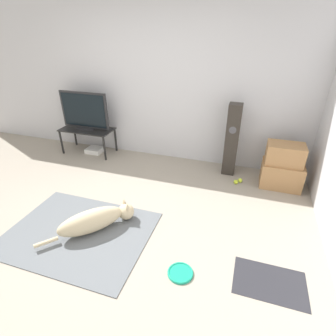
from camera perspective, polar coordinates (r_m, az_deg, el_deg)
name	(u,v)px	position (r m, az deg, el deg)	size (l,w,h in m)	color
ground_plane	(95,224)	(3.35, -15.68, -11.73)	(12.00, 12.00, 0.00)	#9E9384
wall_back	(153,83)	(4.53, -3.18, 17.92)	(8.00, 0.06, 2.55)	silver
area_rug	(79,232)	(3.29, -18.82, -13.14)	(1.62, 1.23, 0.01)	slate
dog	(96,220)	(3.19, -15.39, -10.80)	(0.80, 0.90, 0.27)	beige
frisbee	(180,273)	(2.73, 2.71, -21.83)	(0.25, 0.25, 0.03)	#199E7A
cardboard_box_lower	(281,175)	(4.19, 23.42, -1.37)	(0.57, 0.38, 0.37)	#A87A4C
cardboard_box_upper	(285,154)	(4.06, 24.12, 2.83)	(0.51, 0.34, 0.29)	#A87A4C
floor_speaker	(232,140)	(4.16, 13.72, 5.90)	(0.19, 0.20, 1.13)	#2D2823
tv_stand	(87,132)	(5.05, -17.14, 7.53)	(0.95, 0.47, 0.46)	black
tv	(84,111)	(4.93, -17.76, 11.67)	(0.90, 0.20, 0.66)	#232326
tennis_ball_by_boxes	(240,180)	(4.15, 15.43, -2.59)	(0.07, 0.07, 0.07)	#C6E033
tennis_ball_near_speaker	(236,182)	(4.09, 14.55, -2.94)	(0.07, 0.07, 0.07)	#C6E033
game_console	(95,150)	(5.15, -15.67, 3.78)	(0.29, 0.26, 0.08)	white
door_mat	(270,282)	(2.83, 21.23, -22.16)	(0.66, 0.44, 0.01)	#28282D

